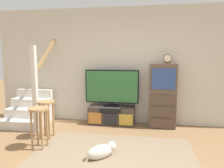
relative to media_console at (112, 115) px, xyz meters
name	(u,v)px	position (x,y,z in m)	size (l,w,h in m)	color
back_wall	(126,66)	(0.30, 0.27, 1.14)	(6.40, 0.12, 2.70)	beige
area_rug	(113,156)	(0.30, -1.59, -0.20)	(2.60, 1.80, 0.01)	#847056
media_console	(112,115)	(0.00, 0.00, 0.00)	(1.07, 0.38, 0.42)	#423833
television	(112,87)	(0.00, 0.02, 0.66)	(1.24, 0.22, 0.85)	black
side_cabinet	(162,96)	(1.15, 0.01, 0.50)	(0.58, 0.38, 1.42)	brown
desk_clock	(167,59)	(1.22, 0.00, 1.32)	(0.18, 0.08, 0.21)	#4C3823
staircase	(35,105)	(-1.94, 0.01, 0.16)	(1.00, 1.36, 2.20)	silver
bar_stool_near	(39,118)	(-1.00, -1.48, 0.32)	(0.34, 0.34, 0.71)	#A37A4C
bar_stool_far	(46,111)	(-1.10, -1.02, 0.33)	(0.34, 0.34, 0.72)	#A37A4C
dog	(102,151)	(0.14, -1.67, -0.09)	(0.46, 0.44, 0.23)	beige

